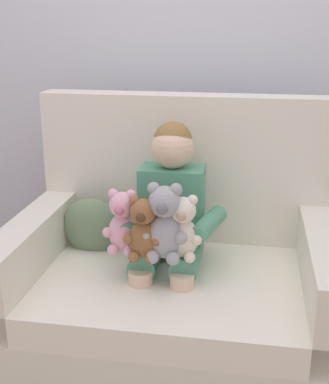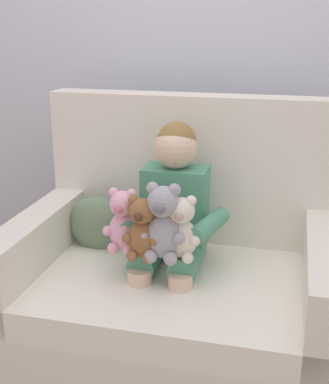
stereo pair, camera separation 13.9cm
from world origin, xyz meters
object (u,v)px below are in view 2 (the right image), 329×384
at_px(seated_child, 172,216).
at_px(plush_cream, 182,229).
at_px(plush_pink, 123,222).
at_px(armchair, 177,283).
at_px(plush_brown, 142,230).
at_px(throw_pillow, 98,225).
at_px(plush_grey, 163,224).

height_order(seated_child, plush_cream, seated_child).
bearing_deg(seated_child, plush_pink, -128.47).
bearing_deg(plush_pink, armchair, 17.00).
bearing_deg(plush_brown, throw_pillow, 130.48).
relative_size(plush_grey, throw_pillow, 1.15).
bearing_deg(throw_pillow, plush_grey, -37.38).
relative_size(plush_brown, plush_pink, 0.98).
height_order(armchair, plush_pink, armchair).
bearing_deg(plush_grey, seated_child, 85.75).
bearing_deg(plush_grey, plush_brown, -179.58).
bearing_deg(plush_cream, throw_pillow, 168.29).
distance_m(plush_grey, plush_pink, 0.17).
distance_m(plush_cream, throw_pillow, 0.52).
relative_size(plush_grey, plush_cream, 1.19).
xyz_separation_m(plush_brown, plush_cream, (0.14, 0.03, 0.00)).
distance_m(seated_child, plush_brown, 0.21).
bearing_deg(plush_grey, plush_pink, 159.85).
distance_m(armchair, plush_pink, 0.38).
xyz_separation_m(plush_grey, plush_pink, (-0.17, 0.04, -0.02)).
height_order(armchair, throw_pillow, armchair).
bearing_deg(throw_pillow, plush_pink, -50.52).
distance_m(armchair, throw_pillow, 0.44).
relative_size(plush_brown, throw_pillow, 0.95).
bearing_deg(plush_brown, plush_pink, 147.89).
height_order(armchair, plush_brown, armchair).
bearing_deg(armchair, plush_brown, -115.24).
relative_size(plush_grey, plush_pink, 1.18).
xyz_separation_m(seated_child, plush_cream, (0.08, -0.17, 0.01)).
distance_m(armchair, plush_cream, 0.35).
xyz_separation_m(seated_child, throw_pillow, (-0.36, 0.10, -0.11)).
bearing_deg(seated_child, armchair, -12.10).
relative_size(plush_pink, throw_pillow, 0.97).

